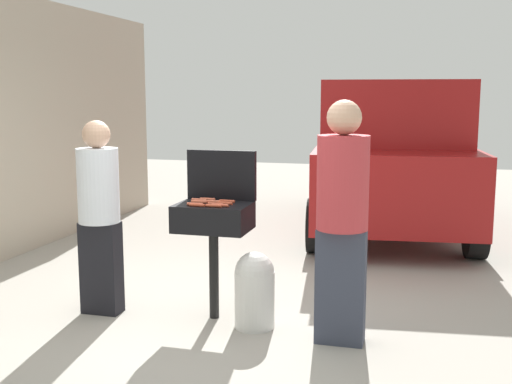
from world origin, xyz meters
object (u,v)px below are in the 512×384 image
(hot_dog_3, at_px, (225,203))
(hot_dog_6, at_px, (214,206))
(person_left, at_px, (99,210))
(hot_dog_9, at_px, (199,202))
(hot_dog_2, at_px, (212,202))
(hot_dog_8, at_px, (220,205))
(parked_minivan, at_px, (390,155))
(propane_tank, at_px, (254,288))
(hot_dog_1, at_px, (195,204))
(hot_dog_10, at_px, (197,205))
(bbq_grill, at_px, (213,222))
(hot_dog_0, at_px, (227,201))
(person_right, at_px, (342,214))
(hot_dog_5, at_px, (199,200))
(hot_dog_7, at_px, (216,204))
(hot_dog_4, at_px, (208,199))

(hot_dog_3, bearing_deg, hot_dog_6, -108.49)
(hot_dog_6, relative_size, person_left, 0.08)
(hot_dog_9, bearing_deg, hot_dog_2, 17.54)
(hot_dog_2, relative_size, hot_dog_8, 1.00)
(hot_dog_9, bearing_deg, person_left, -171.54)
(parked_minivan, bearing_deg, propane_tank, 72.75)
(hot_dog_1, distance_m, person_left, 0.86)
(hot_dog_10, distance_m, person_left, 0.89)
(hot_dog_1, height_order, propane_tank, hot_dog_1)
(bbq_grill, distance_m, person_left, 0.98)
(hot_dog_2, distance_m, hot_dog_9, 0.11)
(bbq_grill, bearing_deg, hot_dog_0, 40.11)
(hot_dog_8, bearing_deg, hot_dog_2, 128.61)
(hot_dog_1, relative_size, person_right, 0.07)
(hot_dog_5, relative_size, hot_dog_7, 1.00)
(hot_dog_0, relative_size, hot_dog_6, 1.00)
(hot_dog_6, distance_m, hot_dog_9, 0.23)
(hot_dog_0, height_order, hot_dog_9, same)
(propane_tank, distance_m, person_right, 0.97)
(hot_dog_3, height_order, person_left, person_left)
(hot_dog_9, xyz_separation_m, person_left, (-0.85, -0.13, -0.09))
(parked_minivan, bearing_deg, hot_dog_5, 64.92)
(hot_dog_10, distance_m, propane_tank, 0.81)
(person_right, bearing_deg, hot_dog_0, -22.71)
(bbq_grill, height_order, hot_dog_4, hot_dog_4)
(hot_dog_6, height_order, person_left, person_left)
(hot_dog_2, xyz_separation_m, hot_dog_4, (-0.08, 0.10, 0.00))
(hot_dog_6, distance_m, person_left, 1.03)
(parked_minivan, bearing_deg, hot_dog_0, 68.19)
(bbq_grill, xyz_separation_m, hot_dog_7, (0.05, -0.08, 0.16))
(hot_dog_4, bearing_deg, hot_dog_9, -100.87)
(parked_minivan, bearing_deg, hot_dog_2, 66.89)
(hot_dog_0, relative_size, hot_dog_3, 1.00)
(hot_dog_0, relative_size, hot_dog_9, 1.00)
(hot_dog_7, relative_size, person_right, 0.07)
(hot_dog_8, xyz_separation_m, person_left, (-1.07, -0.01, -0.09))
(hot_dog_9, height_order, person_left, person_left)
(hot_dog_10, xyz_separation_m, person_right, (1.17, -0.09, 0.00))
(hot_dog_1, relative_size, hot_dog_10, 1.00)
(hot_dog_6, height_order, propane_tank, hot_dog_6)
(hot_dog_7, xyz_separation_m, hot_dog_9, (-0.17, 0.07, 0.00))
(hot_dog_3, relative_size, hot_dog_8, 1.00)
(hot_dog_3, distance_m, hot_dog_6, 0.15)
(bbq_grill, height_order, hot_dog_1, hot_dog_1)
(bbq_grill, xyz_separation_m, hot_dog_0, (0.09, 0.08, 0.16))
(hot_dog_2, relative_size, hot_dog_9, 1.00)
(hot_dog_0, distance_m, hot_dog_9, 0.23)
(hot_dog_10, bearing_deg, hot_dog_9, 104.76)
(hot_dog_8, bearing_deg, hot_dog_6, -147.59)
(hot_dog_3, xyz_separation_m, hot_dog_6, (-0.05, -0.14, 0.00))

